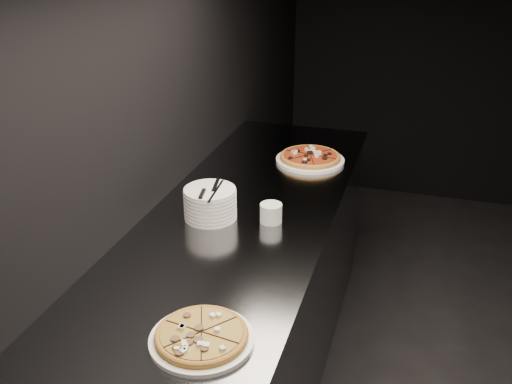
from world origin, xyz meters
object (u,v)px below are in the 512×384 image
(counter, at_px, (240,310))
(plate_stack, at_px, (210,203))
(cutlery, at_px, (210,190))
(ramekin, at_px, (271,212))
(pizza_mushroom, at_px, (202,336))
(pizza_tomato, at_px, (310,158))

(counter, relative_size, plate_stack, 11.71)
(cutlery, height_order, ramekin, cutlery)
(counter, bearing_deg, cutlery, -155.18)
(counter, relative_size, pizza_mushroom, 8.10)
(pizza_tomato, xyz_separation_m, ramekin, (-0.01, -0.68, 0.02))
(pizza_mushroom, xyz_separation_m, ramekin, (-0.01, 0.76, 0.02))
(pizza_mushroom, bearing_deg, ramekin, 90.63)
(pizza_mushroom, relative_size, plate_stack, 1.45)
(plate_stack, xyz_separation_m, ramekin, (0.24, 0.03, -0.02))
(pizza_mushroom, distance_m, ramekin, 0.76)
(cutlery, bearing_deg, counter, 13.77)
(counter, bearing_deg, ramekin, 0.66)
(cutlery, relative_size, ramekin, 2.55)
(pizza_mushroom, distance_m, pizza_tomato, 1.43)
(plate_stack, xyz_separation_m, cutlery, (0.01, -0.02, 0.07))
(pizza_tomato, bearing_deg, cutlery, -109.10)
(cutlery, bearing_deg, ramekin, 0.63)
(plate_stack, height_order, cutlery, cutlery)
(pizza_tomato, height_order, cutlery, cutlery)
(pizza_mushroom, height_order, cutlery, cutlery)
(plate_stack, bearing_deg, pizza_tomato, 69.91)
(pizza_mushroom, xyz_separation_m, plate_stack, (-0.25, 0.72, 0.04))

